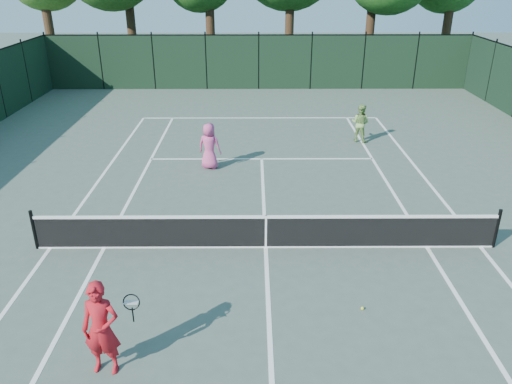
{
  "coord_description": "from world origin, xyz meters",
  "views": [
    {
      "loc": [
        -0.31,
        -10.97,
        6.54
      ],
      "look_at": [
        -0.24,
        1.0,
        1.1
      ],
      "focal_mm": 35.0,
      "sensor_mm": 36.0,
      "label": 1
    }
  ],
  "objects_px": {
    "player_green": "(360,123)",
    "coach": "(101,329)",
    "player_pink": "(209,146)",
    "loose_ball_midcourt": "(362,308)"
  },
  "relations": [
    {
      "from": "player_green",
      "to": "coach",
      "type": "bearing_deg",
      "value": 93.99
    },
    {
      "from": "coach",
      "to": "player_pink",
      "type": "height_order",
      "value": "coach"
    },
    {
      "from": "coach",
      "to": "loose_ball_midcourt",
      "type": "bearing_deg",
      "value": 23.44
    },
    {
      "from": "player_pink",
      "to": "loose_ball_midcourt",
      "type": "bearing_deg",
      "value": 130.86
    },
    {
      "from": "player_pink",
      "to": "player_green",
      "type": "xyz_separation_m",
      "value": [
        5.85,
        2.93,
        -0.05
      ]
    },
    {
      "from": "coach",
      "to": "player_green",
      "type": "distance_m",
      "value": 14.4
    },
    {
      "from": "coach",
      "to": "player_pink",
      "type": "bearing_deg",
      "value": 88.37
    },
    {
      "from": "player_green",
      "to": "loose_ball_midcourt",
      "type": "distance_m",
      "value": 11.19
    },
    {
      "from": "loose_ball_midcourt",
      "to": "player_pink",
      "type": "bearing_deg",
      "value": 115.29
    },
    {
      "from": "coach",
      "to": "player_green",
      "type": "bearing_deg",
      "value": 65.95
    }
  ]
}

